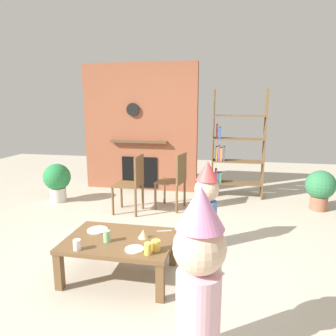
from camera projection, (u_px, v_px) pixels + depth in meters
The scene contains 18 objects.
ground_plane at pixel (148, 253), 3.43m from camera, with size 12.00×12.00×0.00m, color #BCB29E.
brick_fireplace_feature at pixel (140, 128), 5.84m from camera, with size 2.20×0.28×2.40m.
bookshelf at pixel (233, 149), 5.39m from camera, with size 0.90×0.28×1.90m.
coffee_table at pixel (120, 244), 2.91m from camera, with size 1.02×0.71×0.39m.
paper_cup_near_left at pixel (148, 249), 2.58m from camera, with size 0.06×0.06×0.10m, color #F2CC4C.
paper_cup_near_right at pixel (77, 245), 2.67m from camera, with size 0.07×0.07×0.09m, color silver.
paper_cup_center at pixel (107, 236), 2.82m from camera, with size 0.06×0.06×0.11m, color #8CD18C.
paper_cup_far_left at pixel (156, 245), 2.66m from camera, with size 0.08×0.08×0.09m, color #F2CC4C.
paper_plate_front at pixel (134, 249), 2.67m from camera, with size 0.17×0.17×0.01m, color white.
paper_plate_rear at pixel (98, 230), 3.08m from camera, with size 0.20×0.20×0.01m, color white.
birthday_cake_slice at pixel (143, 234), 2.91m from camera, with size 0.10×0.10×0.08m, color #EAC68C.
table_fork at pixel (164, 231), 3.07m from camera, with size 0.15×0.02×0.01m, color silver.
child_with_cone_hat at pixel (199, 273), 1.86m from camera, with size 0.33×0.33×1.19m.
child_in_pink at pixel (206, 202), 3.50m from camera, with size 0.28×0.28×1.03m.
dining_chair_left at pixel (133, 180), 4.62m from camera, with size 0.41×0.41×0.90m.
dining_chair_middle at pixel (176, 178), 4.79m from camera, with size 0.47×0.47×0.90m.
potted_plant_tall at pixel (320, 187), 4.77m from camera, with size 0.45×0.45×0.64m.
potted_plant_short at pixel (57, 180), 5.18m from camera, with size 0.45×0.45×0.66m.
Camera 1 is at (0.82, -3.06, 1.64)m, focal length 32.52 mm.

